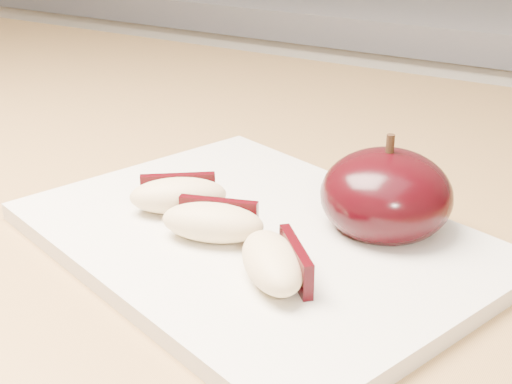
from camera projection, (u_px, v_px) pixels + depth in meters
The scene contains 6 objects.
back_cabinet at pixel (474, 265), 1.27m from camera, with size 2.40×0.62×0.94m.
cutting_board at pixel (256, 238), 0.43m from camera, with size 0.27×0.20×0.01m, color silver.
apple_half at pixel (386, 195), 0.42m from camera, with size 0.10×0.10×0.07m.
apple_wedge_a at pixel (178, 195), 0.45m from camera, with size 0.07×0.06×0.02m.
apple_wedge_b at pixel (213, 221), 0.41m from camera, with size 0.07×0.05×0.02m.
apple_wedge_c at pixel (275, 262), 0.37m from camera, with size 0.06×0.06×0.02m.
Camera 1 is at (0.23, 0.05, 1.11)m, focal length 50.00 mm.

